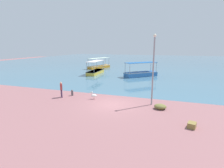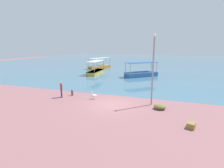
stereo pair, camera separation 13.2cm
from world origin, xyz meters
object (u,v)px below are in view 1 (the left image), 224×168
Objects in this scene: lamp_post at (153,67)px; cargo_crate at (192,125)px; fishing_boat_far_right at (141,73)px; pelican at (94,96)px; fishing_boat_near_right at (99,66)px; fishing_boat_near_left at (96,71)px; fisherman_standing at (61,89)px; mooring_bollard at (72,92)px; net_pile at (160,107)px.

cargo_crate is at bearing -52.12° from lamp_post.
fishing_boat_far_right reaches higher than pelican.
fishing_boat_near_right reaches higher than cargo_crate.
pelican is at bearing 156.70° from cargo_crate.
fishing_boat_near_left is at bearing -71.76° from fishing_boat_near_right.
fisherman_standing reaches higher than pelican.
mooring_bollard is at bearing -74.30° from fishing_boat_near_right.
fisherman_standing is 10.29m from net_pile.
fishing_boat_near_left is (2.75, -8.36, 0.00)m from fishing_boat_near_right.
cargo_crate is at bearing -23.30° from pelican.
fishing_boat_near_right is at bearing 123.58° from cargo_crate.
fishing_boat_near_left reaches higher than cargo_crate.
mooring_bollard is at bearing -75.74° from fishing_boat_near_left.
cargo_crate is (8.98, -3.87, -0.19)m from pelican.
fishing_boat_far_right is 0.96× the size of fishing_boat_near_left.
fishing_boat_near_left is 15.51m from mooring_bollard.
mooring_bollard is 0.62× the size of net_pile.
fishing_boat_far_right is 5.44× the size of net_pile.
lamp_post is (3.57, -15.25, 3.03)m from fishing_boat_far_right.
fishing_boat_far_right is at bearing 71.07° from mooring_bollard.
fishing_boat_near_right is at bearing 103.53° from fisherman_standing.
lamp_post is 10.41× the size of cargo_crate.
fishing_boat_near_left is 0.94× the size of lamp_post.
mooring_bollard is 9.63m from net_pile.
lamp_post reaches higher than net_pile.
lamp_post is 3.81× the size of fisherman_standing.
lamp_post is 6.08× the size of net_pile.
fishing_boat_near_right is at bearing 105.70° from mooring_bollard.
fishing_boat_far_right is 16.80m from net_pile.
mooring_bollard is at bearing 178.04° from lamp_post.
net_pile is (9.55, -1.25, -0.13)m from mooring_bollard.
lamp_post is (12.52, -15.33, 3.07)m from fishing_boat_near_left.
fishing_boat_near_right is 3.87× the size of fisherman_standing.
fishing_boat_far_right is at bearing 103.16° from lamp_post.
fishing_boat_near_right is at bearing 144.22° from fishing_boat_far_right.
pelican is at bearing -66.75° from fishing_boat_near_left.
lamp_post is 6.09m from cargo_crate.
lamp_post is at bearing -57.19° from fishing_boat_near_right.
fisherman_standing is 1.60× the size of net_pile.
fishing_boat_far_right is 0.90× the size of lamp_post.
fishing_boat_near_right is 6.18× the size of net_pile.
fisherman_standing is at bearing -76.47° from fishing_boat_near_right.
pelican is 1.29× the size of cargo_crate.
cargo_crate is at bearing -53.47° from net_pile.
mooring_bollard is at bearing 172.54° from net_pile.
fishing_boat_near_left reaches higher than pelican.
fisherman_standing reaches higher than mooring_bollard.
cargo_crate is at bearing -51.05° from fishing_boat_near_left.
fisherman_standing is (3.11, -16.00, 0.39)m from fishing_boat_near_left.
pelican is 0.76× the size of net_pile.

